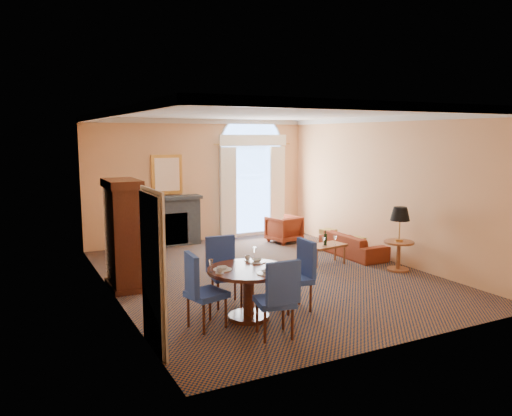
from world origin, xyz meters
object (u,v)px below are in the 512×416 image
side_table (399,231)px  armchair (284,229)px  dining_table (249,282)px  armoire (124,236)px  sofa (353,245)px  coffee_table (327,246)px

side_table → armchair: bearing=101.8°
dining_table → armchair: size_ratio=1.64×
side_table → armoire: bearing=165.6°
armoire → sofa: size_ratio=1.12×
sofa → dining_table: bearing=122.5°
coffee_table → side_table: (1.04, -1.10, 0.44)m
dining_table → sofa: bearing=32.6°
armchair → side_table: bearing=89.5°
armchair → side_table: side_table is taller
armoire → armchair: 5.09m
dining_table → side_table: side_table is taller
dining_table → coffee_table: dining_table is taller
dining_table → armchair: (3.25, 4.55, -0.23)m
dining_table → sofa: 4.68m
dining_table → sofa: (3.93, 2.52, -0.32)m
armoire → side_table: (5.32, -1.37, -0.12)m
dining_table → coffee_table: size_ratio=1.37×
side_table → dining_table: bearing=-165.0°
armoire → coffee_table: 4.33m
armoire → side_table: bearing=-14.4°
sofa → coffee_table: size_ratio=1.95×
sofa → coffee_table: bearing=109.5°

